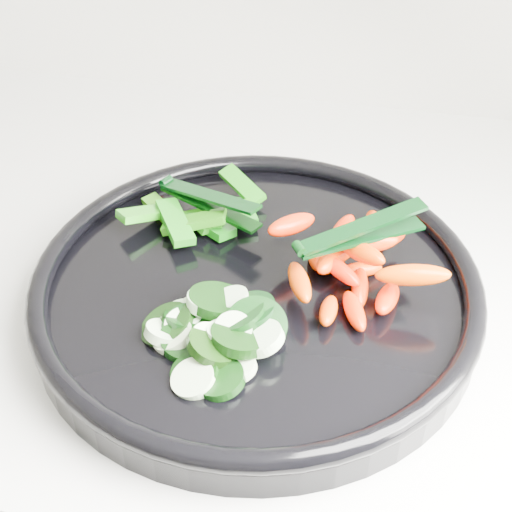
# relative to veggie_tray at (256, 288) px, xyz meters

# --- Properties ---
(counter) EXTENTS (2.02, 0.62, 0.93)m
(counter) POSITION_rel_veggie_tray_xyz_m (-0.26, 0.09, -0.48)
(counter) COLOR white
(counter) RESTS_ON ground
(veggie_tray) EXTENTS (0.45, 0.45, 0.04)m
(veggie_tray) POSITION_rel_veggie_tray_xyz_m (0.00, 0.00, 0.00)
(veggie_tray) COLOR black
(veggie_tray) RESTS_ON counter
(cucumber_pile) EXTENTS (0.13, 0.13, 0.04)m
(cucumber_pile) POSITION_rel_veggie_tray_xyz_m (-0.02, -0.07, 0.01)
(cucumber_pile) COLOR black
(cucumber_pile) RESTS_ON veggie_tray
(carrot_pile) EXTENTS (0.16, 0.17, 0.06)m
(carrot_pile) POSITION_rel_veggie_tray_xyz_m (0.08, 0.03, 0.02)
(carrot_pile) COLOR #EC2300
(carrot_pile) RESTS_ON veggie_tray
(pepper_pile) EXTENTS (0.13, 0.13, 0.04)m
(pepper_pile) POSITION_rel_veggie_tray_xyz_m (-0.07, 0.07, 0.01)
(pepper_pile) COLOR #21710A
(pepper_pile) RESTS_ON veggie_tray
(tong_carrot) EXTENTS (0.10, 0.08, 0.02)m
(tong_carrot) POSITION_rel_veggie_tray_xyz_m (0.08, 0.02, 0.05)
(tong_carrot) COLOR black
(tong_carrot) RESTS_ON carrot_pile
(tong_pepper) EXTENTS (0.11, 0.06, 0.02)m
(tong_pepper) POSITION_rel_veggie_tray_xyz_m (-0.06, 0.07, 0.03)
(tong_pepper) COLOR black
(tong_pepper) RESTS_ON pepper_pile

